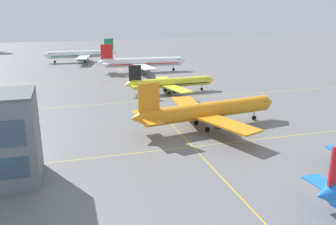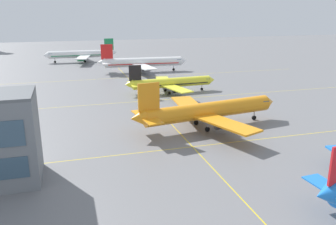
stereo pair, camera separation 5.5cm
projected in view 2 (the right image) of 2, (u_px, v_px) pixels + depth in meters
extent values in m
cone|color=blue|center=(325.00, 195.00, 47.02)|extent=(3.21, 3.56, 3.35)
cube|color=blue|center=(321.00, 183.00, 50.18)|extent=(3.31, 5.03, 0.22)
cylinder|color=orange|center=(209.00, 110.00, 85.35)|extent=(33.88, 9.03, 4.00)
cone|color=orange|center=(269.00, 102.00, 92.68)|extent=(3.30, 4.29, 3.92)
cone|color=orange|center=(138.00, 118.00, 77.78)|extent=(3.90, 4.26, 3.80)
cube|color=orange|center=(149.00, 97.00, 77.58)|extent=(5.05, 1.14, 6.31)
cube|color=orange|center=(152.00, 121.00, 75.92)|extent=(4.15, 5.92, 0.25)
cube|color=orange|center=(142.00, 113.00, 81.41)|extent=(4.15, 5.92, 0.25)
cube|color=orange|center=(227.00, 124.00, 77.33)|extent=(10.69, 16.70, 0.42)
cube|color=orange|center=(188.00, 104.00, 92.88)|extent=(6.38, 16.07, 0.42)
cylinder|color=#333338|center=(222.00, 124.00, 81.25)|extent=(3.87, 2.72, 2.21)
cylinder|color=#333338|center=(199.00, 112.00, 90.76)|extent=(3.87, 2.72, 2.21)
cube|color=#385166|center=(262.00, 101.00, 91.54)|extent=(2.43, 3.92, 0.74)
cube|color=orange|center=(209.00, 112.00, 85.49)|extent=(31.23, 8.67, 0.38)
cylinder|color=#99999E|center=(254.00, 113.00, 91.59)|extent=(0.29, 0.29, 1.74)
cylinder|color=black|center=(254.00, 118.00, 91.92)|extent=(1.22, 0.64, 1.16)
cylinder|color=#99999E|center=(207.00, 125.00, 82.86)|extent=(0.29, 0.29, 1.74)
cylinder|color=black|center=(207.00, 129.00, 83.19)|extent=(1.22, 0.64, 1.16)
cylinder|color=#99999E|center=(196.00, 118.00, 87.62)|extent=(0.29, 0.29, 1.74)
cylinder|color=black|center=(196.00, 123.00, 87.95)|extent=(1.22, 0.64, 1.16)
cylinder|color=yellow|center=(172.00, 83.00, 120.69)|extent=(27.62, 4.37, 3.27)
cone|color=yellow|center=(212.00, 80.00, 125.20)|extent=(2.36, 3.29, 3.20)
cone|color=yellow|center=(129.00, 84.00, 116.00)|extent=(2.87, 3.21, 3.10)
cube|color=black|center=(135.00, 73.00, 115.62)|extent=(4.14, 0.47, 5.16)
cube|color=yellow|center=(136.00, 86.00, 114.20)|extent=(2.93, 4.58, 0.21)
cube|color=yellow|center=(132.00, 83.00, 118.89)|extent=(2.93, 4.58, 0.21)
cube|color=yellow|center=(177.00, 89.00, 113.93)|extent=(7.52, 13.60, 0.34)
cube|color=yellow|center=(163.00, 80.00, 127.22)|extent=(6.58, 13.47, 0.34)
cylinder|color=black|center=(177.00, 90.00, 117.14)|extent=(2.99, 1.92, 1.81)
cylinder|color=black|center=(168.00, 85.00, 125.27)|extent=(2.99, 1.92, 1.81)
cube|color=#385166|center=(206.00, 79.00, 124.47)|extent=(1.67, 3.07, 0.60)
cube|color=black|center=(172.00, 84.00, 120.81)|extent=(25.42, 4.31, 0.31)
cylinder|color=#99999E|center=(202.00, 86.00, 124.68)|extent=(0.24, 0.24, 1.42)
cylinder|color=black|center=(202.00, 89.00, 124.95)|extent=(0.96, 0.42, 0.95)
cylinder|color=#99999E|center=(169.00, 90.00, 118.74)|extent=(0.24, 0.24, 1.42)
cylinder|color=black|center=(169.00, 93.00, 119.01)|extent=(0.96, 0.42, 0.95)
cylinder|color=#99999E|center=(165.00, 88.00, 122.80)|extent=(0.24, 0.24, 1.42)
cylinder|color=black|center=(165.00, 90.00, 123.07)|extent=(0.96, 0.42, 0.95)
cylinder|color=white|center=(144.00, 62.00, 159.87)|extent=(34.88, 6.29, 4.12)
cone|color=white|center=(183.00, 61.00, 163.78)|extent=(3.07, 4.21, 4.04)
cone|color=white|center=(101.00, 63.00, 155.77)|extent=(3.71, 4.12, 3.91)
cube|color=red|center=(107.00, 52.00, 155.02)|extent=(5.22, 0.72, 6.50)
cube|color=white|center=(106.00, 63.00, 153.20)|extent=(3.82, 5.84, 0.26)
cube|color=white|center=(106.00, 61.00, 159.29)|extent=(3.82, 5.84, 0.26)
cube|color=white|center=(144.00, 67.00, 151.21)|extent=(7.95, 16.91, 0.43)
cube|color=white|center=(138.00, 61.00, 168.45)|extent=(9.80, 17.18, 0.43)
cylinder|color=#4C4C51|center=(146.00, 69.00, 155.23)|extent=(3.82, 2.50, 2.28)
cylinder|color=#4C4C51|center=(142.00, 65.00, 165.78)|extent=(3.82, 2.50, 2.28)
cube|color=#385166|center=(178.00, 60.00, 163.09)|extent=(2.19, 3.91, 0.76)
cube|color=red|center=(144.00, 63.00, 160.02)|extent=(32.12, 6.16, 0.39)
cylinder|color=#99999E|center=(174.00, 67.00, 163.56)|extent=(0.30, 0.30, 1.79)
cylinder|color=black|center=(174.00, 69.00, 163.90)|extent=(1.22, 0.56, 1.19)
cylinder|color=#99999E|center=(140.00, 69.00, 157.54)|extent=(0.30, 0.30, 1.79)
cylinder|color=black|center=(140.00, 72.00, 157.88)|extent=(1.22, 0.56, 1.19)
cylinder|color=#99999E|center=(138.00, 67.00, 162.81)|extent=(0.30, 0.30, 1.79)
cylinder|color=black|center=(138.00, 70.00, 163.15)|extent=(1.22, 0.56, 1.19)
cylinder|color=white|center=(80.00, 54.00, 189.24)|extent=(32.98, 4.31, 3.91)
cone|color=white|center=(46.00, 55.00, 184.69)|extent=(2.72, 3.87, 3.83)
cone|color=white|center=(114.00, 52.00, 193.75)|extent=(3.34, 3.76, 3.72)
cube|color=#197F47|center=(109.00, 44.00, 191.80)|extent=(4.94, 0.43, 6.18)
cube|color=white|center=(110.00, 52.00, 196.05)|extent=(3.36, 5.39, 0.25)
cube|color=white|center=(111.00, 53.00, 190.34)|extent=(3.36, 5.39, 0.25)
cube|color=white|center=(82.00, 53.00, 197.76)|extent=(8.27, 16.19, 0.41)
cube|color=white|center=(83.00, 57.00, 181.60)|extent=(8.62, 16.24, 0.41)
cylinder|color=#2D9956|center=(80.00, 56.00, 194.69)|extent=(3.53, 2.20, 2.16)
cylinder|color=#2D9956|center=(81.00, 59.00, 184.80)|extent=(3.53, 2.20, 2.16)
cube|color=#385166|center=(50.00, 54.00, 185.13)|extent=(1.90, 3.62, 0.72)
cube|color=#197F47|center=(80.00, 55.00, 189.38)|extent=(30.35, 4.32, 0.37)
cylinder|color=#99999E|center=(55.00, 60.00, 186.54)|extent=(0.29, 0.29, 1.70)
cylinder|color=black|center=(55.00, 62.00, 186.86)|extent=(1.14, 0.48, 1.13)
cylinder|color=#99999E|center=(84.00, 58.00, 192.96)|extent=(0.29, 0.29, 1.70)
cylinder|color=black|center=(85.00, 60.00, 193.28)|extent=(1.14, 0.48, 1.13)
cylinder|color=#99999E|center=(85.00, 59.00, 188.01)|extent=(0.29, 0.29, 1.70)
cylinder|color=black|center=(85.00, 61.00, 188.33)|extent=(1.14, 0.48, 1.13)
cube|color=yellow|center=(193.00, 147.00, 74.24)|extent=(157.32, 0.20, 0.01)
cube|color=yellow|center=(149.00, 101.00, 111.01)|extent=(157.32, 0.20, 0.01)
cube|color=yellow|center=(127.00, 78.00, 147.78)|extent=(157.32, 0.20, 0.01)
cube|color=yellow|center=(167.00, 119.00, 92.62)|extent=(0.20, 175.76, 0.01)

